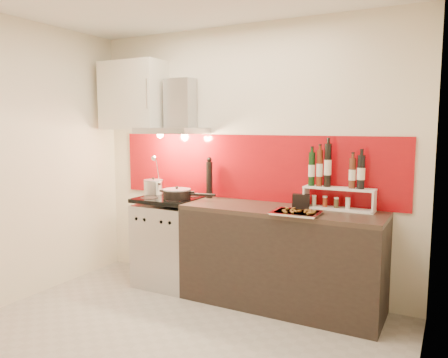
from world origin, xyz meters
The scene contains 16 objects.
floor centered at (0.00, 0.00, 0.00)m, with size 3.40×3.40×0.00m, color #9E9991.
back_wall centered at (0.00, 1.40, 1.30)m, with size 3.40×0.02×2.60m, color silver.
left_wall centered at (-1.70, 0.00, 1.30)m, with size 0.02×2.80×2.60m, color silver.
right_wall centered at (1.70, 0.00, 1.30)m, with size 0.02×2.80×2.60m, color silver.
backsplash centered at (0.05, 1.39, 1.22)m, with size 3.00×0.02×0.64m, color #9A080F.
range_stove centered at (-0.70, 1.10, 0.44)m, with size 0.60×0.60×0.91m.
counter centered at (0.50, 1.10, 0.45)m, with size 1.80×0.60×0.90m.
range_hood centered at (-0.70, 1.24, 1.74)m, with size 0.62×0.50×0.61m.
upper_cabinet centered at (-1.25, 1.22, 1.95)m, with size 0.70×0.35×0.72m, color beige.
stock_pot centered at (-0.98, 1.19, 0.99)m, with size 0.20×0.20×0.18m.
saute_pan centered at (-0.57, 1.04, 0.96)m, with size 0.53×0.28×0.13m.
utensil_jar centered at (-0.91, 1.16, 1.03)m, with size 0.09×0.13×0.43m.
pepper_mill centered at (-0.35, 1.29, 1.10)m, with size 0.07×0.07×0.42m.
step_shelf centered at (0.94, 1.27, 1.14)m, with size 0.61×0.17×0.58m.
caddy_box centered at (0.65, 1.20, 0.96)m, with size 0.15×0.06×0.13m, color black.
baking_tray centered at (0.71, 0.91, 0.92)m, with size 0.40×0.32×0.03m.
Camera 1 is at (1.85, -2.51, 1.63)m, focal length 35.00 mm.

